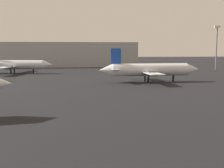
{
  "coord_description": "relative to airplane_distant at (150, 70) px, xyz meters",
  "views": [
    {
      "loc": [
        -4.28,
        -12.55,
        8.35
      ],
      "look_at": [
        2.36,
        39.43,
        2.11
      ],
      "focal_mm": 47.08,
      "sensor_mm": 36.0,
      "label": 1
    }
  ],
  "objects": [
    {
      "name": "light_mast_right",
      "position": [
        36.92,
        38.06,
        6.84
      ],
      "size": [
        2.4,
        0.5,
        17.49
      ],
      "color": "slate",
      "rests_on": "ground_plane"
    },
    {
      "name": "terminal_building",
      "position": [
        -24.65,
        74.66,
        2.62
      ],
      "size": [
        70.26,
        25.8,
        11.52
      ],
      "primitive_type": "cube",
      "color": "#999EA3",
      "rests_on": "ground_plane"
    },
    {
      "name": "airplane_far_left",
      "position": [
        -39.37,
        31.61,
        -0.12
      ],
      "size": [
        26.38,
        25.41,
        9.07
      ],
      "rotation": [
        0.0,
        0.0,
        -0.17
      ],
      "color": "silver",
      "rests_on": "ground_plane"
    },
    {
      "name": "airplane_distant",
      "position": [
        0.0,
        0.0,
        0.0
      ],
      "size": [
        26.41,
        19.68,
        8.55
      ],
      "rotation": [
        0.0,
        0.0,
        0.03
      ],
      "color": "silver",
      "rests_on": "ground_plane"
    }
  ]
}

